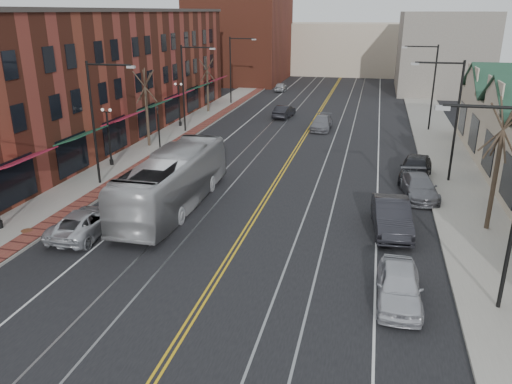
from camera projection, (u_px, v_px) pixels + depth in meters
The scene contains 29 objects.
ground at pixel (164, 364), 16.62m from camera, with size 160.00×160.00×0.00m, color black.
sidewalk_left at pixel (122, 166), 37.49m from camera, with size 4.00×120.00×0.15m, color gray.
sidewalk_right at pixel (460, 191), 32.28m from camera, with size 4.00×120.00×0.15m, color gray.
building_left at pixel (81, 79), 43.56m from camera, with size 10.00×50.00×11.00m, color brown.
backdrop_left at pixel (241, 37), 81.71m from camera, with size 14.00×18.00×14.00m, color brown.
backdrop_mid at pixel (345, 48), 92.80m from camera, with size 22.00×14.00×9.00m, color #C1AE94.
backdrop_right at pixel (442, 53), 70.92m from camera, with size 12.00×16.00×11.00m, color slate.
streetlight_l_1 at pixel (98, 111), 31.93m from camera, with size 3.33×0.25×8.00m.
streetlight_l_2 at pixel (187, 80), 46.56m from camera, with size 3.33×0.25×8.00m.
streetlight_l_3 at pixel (234, 63), 61.19m from camera, with size 3.33×0.25×8.00m.
streetlight_r_0 at pixel (507, 189), 17.99m from camera, with size 3.33×0.25×8.00m.
streetlight_r_1 at pixel (451, 109), 32.62m from camera, with size 3.33×0.25×8.00m.
streetlight_r_2 at pixel (429, 79), 47.25m from camera, with size 3.33×0.25×8.00m.
lamppost_l_2 at pixel (109, 138), 36.94m from camera, with size 0.84×0.28×4.27m.
lamppost_l_3 at pixel (179, 105), 49.74m from camera, with size 0.84×0.28×4.27m.
tree_left_near at pixel (146, 106), 41.91m from camera, with size 1.78×1.37×6.48m.
tree_left_far at pixel (207, 84), 56.62m from camera, with size 1.66×1.28×6.02m.
tree_right_mid at pixel (497, 163), 25.43m from camera, with size 1.90×1.46×6.93m.
manhole_far at pixel (27, 231), 26.32m from camera, with size 0.60×0.60×0.02m, color #592D19.
traffic_signal at pixel (159, 126), 40.07m from camera, with size 0.18×0.15×3.80m.
transit_bus at pixel (173, 181), 29.29m from camera, with size 2.82×12.04×3.35m, color #B4B4B6.
parked_suv at pixel (85, 222), 26.06m from camera, with size 2.26×4.91×1.37m, color #BABCC2.
parked_car_a at pixel (399, 286), 19.91m from camera, with size 1.75×4.35×1.48m, color silver.
parked_car_b at pixel (391, 216), 26.36m from camera, with size 1.80×5.16×1.70m, color black.
parked_car_c at pixel (419, 187), 31.27m from camera, with size 1.92×4.73×1.37m, color slate.
parked_car_d at pixel (416, 168), 34.45m from camera, with size 2.01×4.99×1.70m, color black.
distant_car_left at pixel (284, 112), 54.71m from camera, with size 1.45×4.15×1.37m, color black.
distant_car_right at pixel (321, 123), 49.21m from camera, with size 1.88×4.63×1.34m, color slate.
distant_car_far at pixel (281, 87), 72.86m from camera, with size 1.52×3.79×1.29m, color #A7A9AE.
Camera 1 is at (6.15, -12.58, 11.07)m, focal length 35.00 mm.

